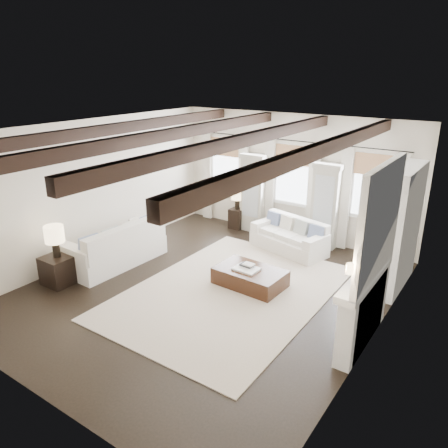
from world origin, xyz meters
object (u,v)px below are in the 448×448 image
Objects in this scene: sofa_back at (290,238)px; side_table_front at (59,270)px; ottoman at (250,277)px; sofa_left at (117,248)px; side_table_back at (237,218)px.

sofa_back is 5.35m from side_table_front.
ottoman is (0.15, -2.15, -0.14)m from sofa_back.
sofa_left is 3.16m from ottoman.
side_table_front reaches higher than side_table_back.
sofa_back is 1.44× the size of ottoman.
side_table_back is at bearing 75.70° from side_table_front.
side_table_front is at bearing -126.46° from sofa_back.
sofa_left is (-2.89, -2.96, 0.08)m from sofa_back.
sofa_left reaches higher than side_table_back.
sofa_back is at bearing 96.62° from ottoman.
sofa_left reaches higher than side_table_front.
sofa_back reaches higher than ottoman.
sofa_back reaches higher than side_table_front.
sofa_back is at bearing -16.79° from side_table_back.
sofa_left is 3.90× the size of side_table_front.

